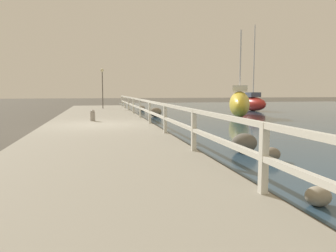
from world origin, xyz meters
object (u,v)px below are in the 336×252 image
(sailboat_yellow, at_px, (239,103))
(sailboat_red, at_px, (253,103))
(dock_lamp, at_px, (102,79))
(mooring_bollard, at_px, (93,115))

(sailboat_yellow, distance_m, sailboat_red, 6.53)
(sailboat_red, bearing_deg, dock_lamp, 166.19)
(sailboat_red, bearing_deg, mooring_bollard, -148.83)
(dock_lamp, distance_m, sailboat_yellow, 11.10)
(mooring_bollard, bearing_deg, sailboat_yellow, 21.60)
(dock_lamp, height_order, sailboat_yellow, sailboat_yellow)
(sailboat_yellow, bearing_deg, mooring_bollard, -135.01)
(mooring_bollard, height_order, sailboat_red, sailboat_red)
(mooring_bollard, xyz_separation_m, dock_lamp, (0.63, 10.83, 2.02))
(sailboat_yellow, relative_size, sailboat_red, 0.82)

